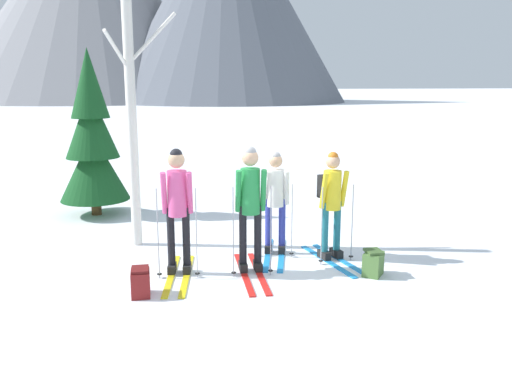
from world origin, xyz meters
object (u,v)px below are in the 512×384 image
skier_in_yellow (331,199)px  pine_tree_near (92,141)px  backpack_on_snow_beside (141,282)px  skier_in_white (275,197)px  skier_in_pink (178,205)px  skier_in_green (250,201)px  birch_tree_tall (131,98)px  backpack_on_snow_front (373,263)px

skier_in_yellow → pine_tree_near: bearing=137.6°
backpack_on_snow_beside → skier_in_yellow: bearing=18.7°
skier_in_white → backpack_on_snow_beside: skier_in_white is taller
skier_in_yellow → skier_in_pink: bearing=-173.9°
skier_in_pink → backpack_on_snow_beside: skier_in_pink is taller
skier_in_green → skier_in_yellow: size_ratio=1.09×
birch_tree_tall → skier_in_pink: bearing=-67.3°
skier_in_white → pine_tree_near: (-3.16, 3.18, 0.63)m
skier_in_pink → skier_in_white: skier_in_pink is taller
skier_in_yellow → pine_tree_near: 5.39m
skier_in_pink → backpack_on_snow_beside: (-0.53, -0.73, -0.84)m
skier_in_pink → skier_in_yellow: (2.38, 0.25, -0.06)m
skier_in_white → backpack_on_snow_beside: (-2.11, -1.41, -0.75)m
skier_in_white → birch_tree_tall: 2.86m
skier_in_yellow → backpack_on_snow_front: skier_in_yellow is taller
skier_in_yellow → pine_tree_near: pine_tree_near is taller
pine_tree_near → backpack_on_snow_front: size_ratio=8.58×
skier_in_green → backpack_on_snow_beside: 1.91m
skier_in_green → skier_in_white: skier_in_green is taller
pine_tree_near → skier_in_pink: bearing=-67.7°
pine_tree_near → birch_tree_tall: size_ratio=0.70×
skier_in_green → pine_tree_near: pine_tree_near is taller
skier_in_pink → skier_in_white: bearing=23.3°
backpack_on_snow_front → backpack_on_snow_beside: bearing=-177.3°
skier_in_yellow → backpack_on_snow_front: bearing=-65.3°
skier_in_white → birch_tree_tall: bearing=158.4°
birch_tree_tall → backpack_on_snow_beside: (0.12, -2.29, -2.30)m
birch_tree_tall → skier_in_white: bearing=-21.6°
skier_in_white → skier_in_yellow: 0.90m
skier_in_green → backpack_on_snow_beside: (-1.57, -0.65, -0.88)m
skier_in_pink → birch_tree_tall: (-0.65, 1.56, 1.46)m
skier_in_green → birch_tree_tall: (-1.69, 1.65, 1.43)m
skier_in_yellow → birch_tree_tall: size_ratio=0.35×
skier_in_pink → backpack_on_snow_front: bearing=-11.8°
skier_in_green → pine_tree_near: size_ratio=0.54×
skier_in_green → skier_in_yellow: bearing=14.0°
birch_tree_tall → backpack_on_snow_front: (3.41, -2.14, -2.30)m
skier_in_white → birch_tree_tall: size_ratio=0.34×
skier_in_green → skier_in_yellow: skier_in_green is taller
skier_in_pink → skier_in_white: size_ratio=1.09×
skier_in_yellow → birch_tree_tall: (-3.03, 1.31, 1.53)m
skier_in_pink → skier_in_green: (1.04, -0.08, 0.04)m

